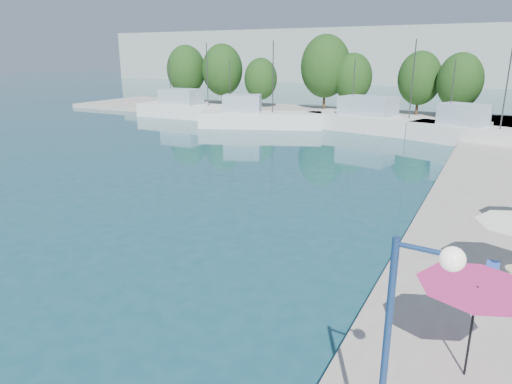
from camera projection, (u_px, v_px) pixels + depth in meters
The scene contains 15 objects.
quay_far at pixel (356, 117), 61.16m from camera, with size 90.00×16.00×0.60m, color gray.
hill_west at pixel (372, 56), 147.49m from camera, with size 180.00×40.00×16.00m, color #909D95.
trawler_01 at pixel (195, 110), 61.83m from camera, with size 17.50×4.67×10.20m.
trawler_02 at pixel (257, 118), 53.72m from camera, with size 14.63×8.74×10.20m.
trawler_03 at pixel (387, 123), 50.05m from camera, with size 19.80×8.70×10.20m.
trawler_04 at pixel (479, 135), 42.64m from camera, with size 14.15×7.96×10.20m.
tree_01 at pixel (186, 70), 73.86m from camera, with size 6.24×6.24×9.24m.
tree_02 at pixel (222, 70), 71.18m from camera, with size 6.33×6.33×9.37m.
tree_03 at pixel (261, 79), 68.24m from camera, with size 4.93×4.93×7.29m.
tree_04 at pixel (325, 66), 65.41m from camera, with size 7.12×7.12×10.54m.
tree_05 at pixel (353, 77), 64.18m from camera, with size 5.39×5.39×7.98m.
tree_06 at pixel (420, 78), 59.29m from camera, with size 5.55×5.55×8.21m.
tree_07 at pixel (460, 81), 55.40m from camera, with size 5.41×5.41×8.00m.
umbrella_pink at pixel (476, 297), 10.70m from camera, with size 2.77×2.77×2.42m.
street_lamp at pixel (409, 332), 7.05m from camera, with size 1.04×0.36×5.03m.
Camera 1 is at (8.98, 6.40, 8.20)m, focal length 32.00 mm.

